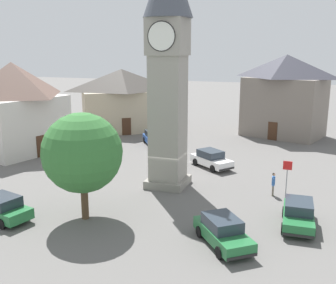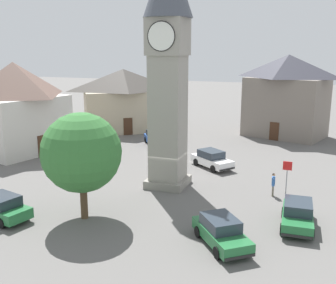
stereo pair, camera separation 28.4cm
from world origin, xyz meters
The scene contains 13 objects.
ground_plane centered at (0.00, 0.00, 0.00)m, with size 200.00×200.00×0.00m, color #605E5B.
clock_tower centered at (0.00, 0.00, 10.23)m, with size 3.52×3.52×17.58m.
car_blue_kerb centered at (-5.95, 12.00, 0.76)m, with size 3.74×4.35×1.53m.
car_silver_kerb centered at (5.93, -7.91, 0.76)m, with size 3.90×4.27×1.53m.
car_red_corner centered at (9.62, -4.18, 0.76)m, with size 1.95×4.20×1.53m.
car_white_side centered at (1.96, 5.79, 0.76)m, with size 4.30×3.85×1.53m.
car_black_far centered at (-7.46, -9.31, 0.76)m, with size 4.41×2.63×1.53m.
pedestrian centered at (7.76, 0.47, 1.01)m, with size 0.24×0.56×1.69m.
tree centered at (-2.73, -7.45, 4.17)m, with size 4.81×4.81×6.59m.
building_shop_left centered at (-18.00, 4.68, 4.59)m, with size 9.72×10.17×8.98m.
building_terrace_right centered at (6.91, 21.55, 4.90)m, with size 10.55×8.67×9.61m.
building_corner_back centered at (-12.67, 18.00, 3.99)m, with size 11.90×10.96×7.80m.
road_sign centered at (8.67, -0.15, 1.90)m, with size 0.60×0.07×2.80m.
Camera 2 is at (9.99, -26.96, 10.14)m, focal length 42.28 mm.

